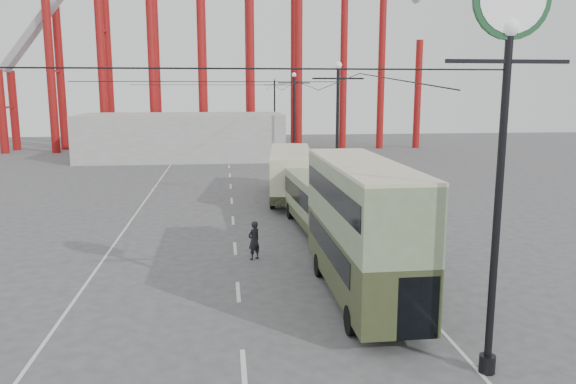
{
  "coord_description": "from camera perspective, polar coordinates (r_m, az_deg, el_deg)",
  "views": [
    {
      "loc": [
        -1.4,
        -16.5,
        7.6
      ],
      "look_at": [
        1.44,
        8.62,
        3.0
      ],
      "focal_mm": 35.0,
      "sensor_mm": 36.0,
      "label": 1
    }
  ],
  "objects": [
    {
      "name": "pedestrian",
      "position": [
        25.55,
        -3.47,
        -4.93
      ],
      "size": [
        0.77,
        0.74,
        1.78
      ],
      "primitive_type": "imported",
      "rotation": [
        0.0,
        0.0,
        3.84
      ],
      "color": "black",
      "rests_on": "ground"
    },
    {
      "name": "ground",
      "position": [
        18.22,
        -1.51,
        -14.35
      ],
      "size": [
        160.0,
        160.0,
        0.0
      ],
      "primitive_type": "plane",
      "color": "#4A4A4C",
      "rests_on": "ground"
    },
    {
      "name": "lamp_post_distant",
      "position": [
        78.87,
        -1.37,
        8.19
      ],
      "size": [
        3.2,
        0.44,
        9.32
      ],
      "color": "black",
      "rests_on": "ground"
    },
    {
      "name": "lamp_post_mid",
      "position": [
        35.33,
        5.02,
        5.53
      ],
      "size": [
        3.2,
        0.44,
        9.32
      ],
      "color": "black",
      "rests_on": "ground"
    },
    {
      "name": "single_decker_green",
      "position": [
        30.58,
        3.17,
        -0.91
      ],
      "size": [
        2.98,
        10.49,
        2.93
      ],
      "rotation": [
        0.0,
        0.0,
        0.06
      ],
      "color": "#6F815E",
      "rests_on": "ground"
    },
    {
      "name": "lamp_post_far",
      "position": [
        57.01,
        0.61,
        7.38
      ],
      "size": [
        3.2,
        0.44,
        9.32
      ],
      "color": "black",
      "rests_on": "ground"
    },
    {
      "name": "lamp_post_near",
      "position": [
        15.21,
        21.32,
        10.6
      ],
      "size": [
        3.2,
        0.44,
        10.8
      ],
      "color": "black",
      "rests_on": "ground"
    },
    {
      "name": "fairground_shed",
      "position": [
        63.87,
        -10.61,
        5.56
      ],
      "size": [
        22.0,
        10.0,
        5.0
      ],
      "primitive_type": "cube",
      "color": "#9B9A96",
      "rests_on": "ground"
    },
    {
      "name": "single_decker_cream",
      "position": [
        39.61,
        0.28,
        2.08
      ],
      "size": [
        3.89,
        11.22,
        3.42
      ],
      "rotation": [
        0.0,
        0.0,
        -0.1
      ],
      "color": "beige",
      "rests_on": "ground"
    },
    {
      "name": "double_decker_bus",
      "position": [
        20.49,
        7.48,
        -3.19
      ],
      "size": [
        2.51,
        9.5,
        5.09
      ],
      "rotation": [
        0.0,
        0.0,
        0.01
      ],
      "color": "#343C20",
      "rests_on": "ground"
    },
    {
      "name": "road_markings",
      "position": [
        36.99,
        -5.48,
        -1.58
      ],
      "size": [
        12.52,
        120.0,
        0.01
      ],
      "color": "silver",
      "rests_on": "ground"
    }
  ]
}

